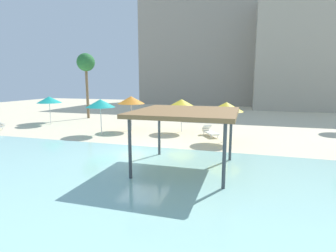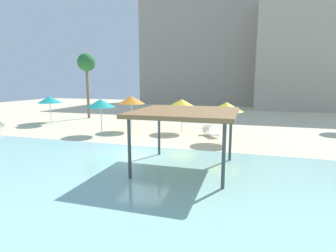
{
  "view_description": "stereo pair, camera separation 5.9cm",
  "coord_description": "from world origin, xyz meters",
  "px_view_note": "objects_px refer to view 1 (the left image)",
  "views": [
    {
      "loc": [
        5.44,
        -13.48,
        4.02
      ],
      "look_at": [
        0.85,
        2.0,
        1.3
      ],
      "focal_mm": 28.5,
      "sensor_mm": 36.0,
      "label": 1
    },
    {
      "loc": [
        5.5,
        -13.46,
        4.02
      ],
      "look_at": [
        0.85,
        2.0,
        1.3
      ],
      "focal_mm": 28.5,
      "sensor_mm": 36.0,
      "label": 2
    }
  ],
  "objects_px": {
    "beach_umbrella_yellow_1": "(226,107)",
    "palm_tree_1": "(86,64)",
    "beach_umbrella_teal_3": "(100,103)",
    "shade_pavilion": "(186,114)",
    "lounge_chair_1": "(210,131)",
    "beach_umbrella_teal_2": "(49,100)",
    "beach_umbrella_orange_0": "(131,100)",
    "beach_umbrella_yellow_5": "(182,103)"
  },
  "relations": [
    {
      "from": "beach_umbrella_yellow_5",
      "to": "palm_tree_1",
      "type": "height_order",
      "value": "palm_tree_1"
    },
    {
      "from": "beach_umbrella_yellow_5",
      "to": "palm_tree_1",
      "type": "distance_m",
      "value": 13.24
    },
    {
      "from": "shade_pavilion",
      "to": "beach_umbrella_orange_0",
      "type": "relative_size",
      "value": 1.6
    },
    {
      "from": "beach_umbrella_orange_0",
      "to": "beach_umbrella_yellow_5",
      "type": "bearing_deg",
      "value": 5.98
    },
    {
      "from": "beach_umbrella_teal_2",
      "to": "beach_umbrella_yellow_1",
      "type": "bearing_deg",
      "value": -9.57
    },
    {
      "from": "beach_umbrella_orange_0",
      "to": "beach_umbrella_yellow_1",
      "type": "relative_size",
      "value": 1.06
    },
    {
      "from": "shade_pavilion",
      "to": "beach_umbrella_teal_3",
      "type": "distance_m",
      "value": 10.09
    },
    {
      "from": "beach_umbrella_yellow_1",
      "to": "palm_tree_1",
      "type": "relative_size",
      "value": 0.38
    },
    {
      "from": "beach_umbrella_teal_2",
      "to": "beach_umbrella_teal_3",
      "type": "bearing_deg",
      "value": -22.15
    },
    {
      "from": "palm_tree_1",
      "to": "lounge_chair_1",
      "type": "bearing_deg",
      "value": -22.67
    },
    {
      "from": "beach_umbrella_yellow_1",
      "to": "beach_umbrella_teal_3",
      "type": "relative_size",
      "value": 0.99
    },
    {
      "from": "beach_umbrella_yellow_1",
      "to": "palm_tree_1",
      "type": "bearing_deg",
      "value": 153.88
    },
    {
      "from": "beach_umbrella_teal_2",
      "to": "lounge_chair_1",
      "type": "distance_m",
      "value": 15.26
    },
    {
      "from": "shade_pavilion",
      "to": "beach_umbrella_orange_0",
      "type": "height_order",
      "value": "beach_umbrella_orange_0"
    },
    {
      "from": "beach_umbrella_teal_3",
      "to": "beach_umbrella_teal_2",
      "type": "bearing_deg",
      "value": 157.85
    },
    {
      "from": "lounge_chair_1",
      "to": "palm_tree_1",
      "type": "relative_size",
      "value": 0.28
    },
    {
      "from": "beach_umbrella_teal_3",
      "to": "beach_umbrella_yellow_1",
      "type": "bearing_deg",
      "value": 0.74
    },
    {
      "from": "shade_pavilion",
      "to": "lounge_chair_1",
      "type": "distance_m",
      "value": 8.26
    },
    {
      "from": "beach_umbrella_yellow_1",
      "to": "beach_umbrella_teal_3",
      "type": "distance_m",
      "value": 9.3
    },
    {
      "from": "shade_pavilion",
      "to": "lounge_chair_1",
      "type": "height_order",
      "value": "shade_pavilion"
    },
    {
      "from": "shade_pavilion",
      "to": "palm_tree_1",
      "type": "height_order",
      "value": "palm_tree_1"
    },
    {
      "from": "shade_pavilion",
      "to": "beach_umbrella_yellow_5",
      "type": "xyz_separation_m",
      "value": [
        -2.35,
        8.87,
        -0.27
      ]
    },
    {
      "from": "shade_pavilion",
      "to": "beach_umbrella_orange_0",
      "type": "distance_m",
      "value": 10.64
    },
    {
      "from": "beach_umbrella_yellow_5",
      "to": "lounge_chair_1",
      "type": "bearing_deg",
      "value": -21.19
    },
    {
      "from": "beach_umbrella_teal_3",
      "to": "beach_umbrella_yellow_5",
      "type": "relative_size",
      "value": 1.02
    },
    {
      "from": "beach_umbrella_teal_2",
      "to": "beach_umbrella_teal_3",
      "type": "height_order",
      "value": "beach_umbrella_teal_3"
    },
    {
      "from": "beach_umbrella_teal_2",
      "to": "beach_umbrella_yellow_5",
      "type": "relative_size",
      "value": 1.0
    },
    {
      "from": "beach_umbrella_yellow_5",
      "to": "lounge_chair_1",
      "type": "height_order",
      "value": "beach_umbrella_yellow_5"
    },
    {
      "from": "beach_umbrella_teal_2",
      "to": "beach_umbrella_yellow_5",
      "type": "bearing_deg",
      "value": -0.81
    },
    {
      "from": "shade_pavilion",
      "to": "beach_umbrella_teal_3",
      "type": "bearing_deg",
      "value": 142.27
    },
    {
      "from": "beach_umbrella_yellow_1",
      "to": "beach_umbrella_yellow_5",
      "type": "distance_m",
      "value": 4.48
    },
    {
      "from": "beach_umbrella_yellow_5",
      "to": "beach_umbrella_teal_3",
      "type": "bearing_deg",
      "value": -154.36
    },
    {
      "from": "beach_umbrella_yellow_5",
      "to": "shade_pavilion",
      "type": "bearing_deg",
      "value": -75.19
    },
    {
      "from": "shade_pavilion",
      "to": "beach_umbrella_orange_0",
      "type": "bearing_deg",
      "value": 127.53
    },
    {
      "from": "beach_umbrella_teal_3",
      "to": "lounge_chair_1",
      "type": "xyz_separation_m",
      "value": [
        8.01,
        1.78,
        -2.05
      ]
    },
    {
      "from": "beach_umbrella_yellow_1",
      "to": "beach_umbrella_teal_2",
      "type": "relative_size",
      "value": 1.01
    },
    {
      "from": "beach_umbrella_yellow_1",
      "to": "beach_umbrella_yellow_5",
      "type": "height_order",
      "value": "beach_umbrella_yellow_1"
    },
    {
      "from": "beach_umbrella_teal_2",
      "to": "palm_tree_1",
      "type": "distance_m",
      "value": 6.02
    },
    {
      "from": "beach_umbrella_yellow_5",
      "to": "lounge_chair_1",
      "type": "relative_size",
      "value": 1.36
    },
    {
      "from": "beach_umbrella_teal_3",
      "to": "palm_tree_1",
      "type": "height_order",
      "value": "palm_tree_1"
    },
    {
      "from": "beach_umbrella_yellow_5",
      "to": "lounge_chair_1",
      "type": "distance_m",
      "value": 3.23
    },
    {
      "from": "lounge_chair_1",
      "to": "palm_tree_1",
      "type": "distance_m",
      "value": 16.28
    }
  ]
}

